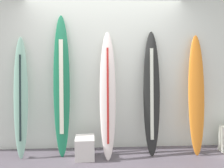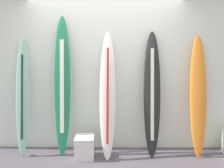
% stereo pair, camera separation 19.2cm
% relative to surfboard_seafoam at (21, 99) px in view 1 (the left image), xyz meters
% --- Properties ---
extents(wall_back, '(7.20, 0.20, 2.80)m').
position_rel_surfboard_seafoam_xyz_m(wall_back, '(1.34, 0.31, 0.46)').
color(wall_back, white).
rests_on(wall_back, ground).
extents(surfboard_seafoam, '(0.23, 0.40, 1.92)m').
position_rel_surfboard_seafoam_xyz_m(surfboard_seafoam, '(0.00, 0.00, 0.00)').
color(surfboard_seafoam, '#8ABFA9').
rests_on(surfboard_seafoam, ground).
extents(surfboard_emerald, '(0.26, 0.34, 2.25)m').
position_rel_surfboard_seafoam_xyz_m(surfboard_emerald, '(0.65, 0.01, 0.17)').
color(surfboard_emerald, '#1C754E').
rests_on(surfboard_emerald, ground).
extents(surfboard_ivory, '(0.26, 0.52, 2.00)m').
position_rel_surfboard_seafoam_xyz_m(surfboard_ivory, '(1.38, -0.07, 0.05)').
color(surfboard_ivory, silver).
rests_on(surfboard_ivory, ground).
extents(surfboard_charcoal, '(0.28, 0.38, 2.01)m').
position_rel_surfboard_seafoam_xyz_m(surfboard_charcoal, '(2.09, -0.01, 0.06)').
color(surfboard_charcoal, black).
rests_on(surfboard_charcoal, ground).
extents(surfboard_sunset, '(0.27, 0.40, 1.95)m').
position_rel_surfboard_seafoam_xyz_m(surfboard_sunset, '(2.83, -0.02, 0.02)').
color(surfboard_sunset, orange).
rests_on(surfboard_sunset, ground).
extents(display_block_left, '(0.31, 0.31, 0.35)m').
position_rel_surfboard_seafoam_xyz_m(display_block_left, '(1.01, -0.17, -0.77)').
color(display_block_left, silver).
rests_on(display_block_left, ground).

